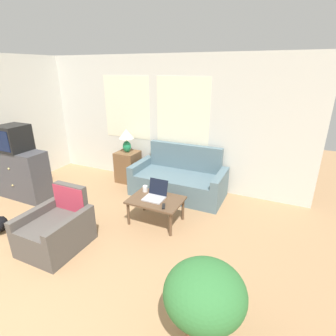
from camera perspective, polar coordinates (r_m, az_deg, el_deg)
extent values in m
cube|color=silver|center=(5.50, -2.33, 10.04)|extent=(6.11, 0.05, 2.60)
cube|color=white|center=(5.79, -8.98, 12.88)|extent=(1.10, 0.01, 1.30)
cube|color=white|center=(5.20, 3.16, 12.19)|extent=(1.10, 0.01, 1.30)
cube|color=slate|center=(5.12, 2.15, -3.67)|extent=(1.50, 0.85, 0.42)
cube|color=slate|center=(5.33, 3.70, 0.33)|extent=(1.50, 0.12, 0.93)
cube|color=slate|center=(5.42, -5.86, -1.42)|extent=(0.14, 0.85, 0.57)
cube|color=slate|center=(4.86, 11.13, -4.49)|extent=(0.14, 0.85, 0.57)
cube|color=#514C47|center=(4.02, -23.30, -13.12)|extent=(0.52, 0.84, 0.42)
cube|color=#514C47|center=(4.13, -19.98, -8.51)|extent=(0.52, 0.10, 0.81)
cube|color=#514C47|center=(4.20, -26.36, -11.11)|extent=(0.10, 0.84, 0.54)
cube|color=#514C47|center=(3.78, -20.14, -13.80)|extent=(0.10, 0.84, 0.54)
cube|color=#B23347|center=(4.05, -20.69, -7.64)|extent=(0.54, 0.01, 0.58)
cube|color=#424247|center=(5.65, -29.26, -1.19)|extent=(1.09, 0.42, 0.94)
sphere|color=tan|center=(5.48, -31.37, -0.14)|extent=(0.04, 0.04, 0.04)
sphere|color=tan|center=(5.59, -30.74, -3.28)|extent=(0.04, 0.04, 0.04)
cube|color=black|center=(5.46, -30.56, 5.64)|extent=(0.46, 0.46, 0.47)
cube|color=#0F1938|center=(5.34, -32.55, 4.95)|extent=(0.38, 0.01, 0.36)
cube|color=brown|center=(5.77, -8.69, 0.33)|extent=(0.44, 0.44, 0.66)
ellipsoid|color=#1E8451|center=(5.63, -8.94, 4.63)|extent=(0.18, 0.18, 0.24)
cylinder|color=tan|center=(5.59, -9.03, 6.10)|extent=(0.02, 0.02, 0.06)
cone|color=white|center=(5.56, -9.10, 7.35)|extent=(0.31, 0.31, 0.19)
cube|color=brown|center=(4.16, -2.65, -6.97)|extent=(0.83, 0.59, 0.03)
cylinder|color=brown|center=(4.24, -8.61, -9.81)|extent=(0.04, 0.04, 0.38)
cylinder|color=brown|center=(3.94, 0.55, -12.21)|extent=(0.04, 0.04, 0.38)
cylinder|color=brown|center=(4.60, -5.26, -7.00)|extent=(0.04, 0.04, 0.38)
cylinder|color=brown|center=(4.33, 3.27, -8.92)|extent=(0.04, 0.04, 0.38)
cube|color=#B7B7BC|center=(4.15, -3.09, -6.68)|extent=(0.32, 0.26, 0.02)
cube|color=black|center=(4.22, -2.11, -4.14)|extent=(0.32, 0.08, 0.25)
cylinder|color=white|center=(4.39, -5.01, -4.51)|extent=(0.08, 0.08, 0.10)
cube|color=black|center=(3.93, -0.97, -8.33)|extent=(0.10, 0.16, 0.02)
cylinder|color=#996B42|center=(2.81, 7.52, -31.19)|extent=(0.28, 0.28, 0.27)
ellipsoid|color=#337538|center=(2.50, 8.01, -25.46)|extent=(0.72, 0.72, 0.54)
ellipsoid|color=black|center=(4.85, -32.71, -10.19)|extent=(0.35, 0.34, 0.21)
cylinder|color=black|center=(5.06, -32.37, -9.52)|extent=(0.15, 0.14, 0.05)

